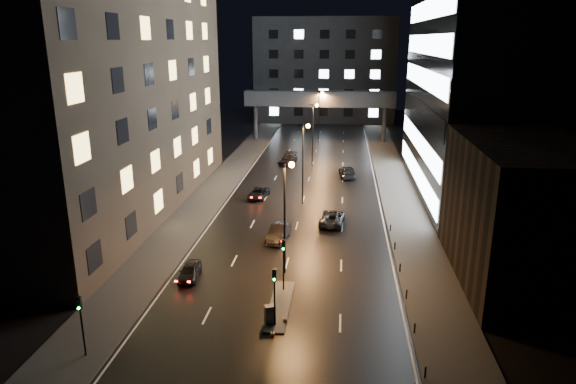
# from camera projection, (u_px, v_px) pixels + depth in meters

# --- Properties ---
(ground) EXTENTS (160.00, 160.00, 0.00)m
(ground) POSITION_uv_depth(u_px,v_px,m) (309.00, 179.00, 76.18)
(ground) COLOR black
(ground) RESTS_ON ground
(sidewalk_left) EXTENTS (5.00, 110.00, 0.15)m
(sidewalk_left) POSITION_uv_depth(u_px,v_px,m) (219.00, 185.00, 72.67)
(sidewalk_left) COLOR #383533
(sidewalk_left) RESTS_ON ground
(sidewalk_right) EXTENTS (5.00, 110.00, 0.15)m
(sidewalk_right) POSITION_uv_depth(u_px,v_px,m) (398.00, 191.00, 70.13)
(sidewalk_right) COLOR #383533
(sidewalk_right) RESTS_ON ground
(building_left) EXTENTS (15.00, 48.00, 40.00)m
(building_left) POSITION_uv_depth(u_px,v_px,m) (101.00, 39.00, 57.50)
(building_left) COLOR #2D2319
(building_left) RESTS_ON ground
(building_right_low) EXTENTS (10.00, 18.00, 12.00)m
(building_right_low) POSITION_uv_depth(u_px,v_px,m) (523.00, 213.00, 42.90)
(building_right_low) COLOR black
(building_right_low) RESTS_ON ground
(building_right_glass) EXTENTS (20.00, 36.00, 45.00)m
(building_right_glass) POSITION_uv_depth(u_px,v_px,m) (510.00, 18.00, 63.38)
(building_right_glass) COLOR black
(building_right_glass) RESTS_ON ground
(building_far) EXTENTS (34.00, 14.00, 25.00)m
(building_far) POSITION_uv_depth(u_px,v_px,m) (325.00, 70.00, 127.85)
(building_far) COLOR #333335
(building_far) RESTS_ON ground
(skybridge) EXTENTS (30.00, 3.00, 10.00)m
(skybridge) POSITION_uv_depth(u_px,v_px,m) (319.00, 100.00, 102.37)
(skybridge) COLOR #333335
(skybridge) RESTS_ON ground
(median_island) EXTENTS (1.60, 8.00, 0.15)m
(median_island) POSITION_uv_depth(u_px,v_px,m) (280.00, 305.00, 39.93)
(median_island) COLOR #383533
(median_island) RESTS_ON ground
(traffic_signal_near) EXTENTS (0.28, 0.34, 4.40)m
(traffic_signal_near) POSITION_uv_depth(u_px,v_px,m) (283.00, 257.00, 41.44)
(traffic_signal_near) COLOR black
(traffic_signal_near) RESTS_ON median_island
(traffic_signal_far) EXTENTS (0.28, 0.34, 4.40)m
(traffic_signal_far) POSITION_uv_depth(u_px,v_px,m) (275.00, 288.00, 36.20)
(traffic_signal_far) COLOR black
(traffic_signal_far) RESTS_ON median_island
(traffic_signal_corner) EXTENTS (0.28, 0.34, 4.40)m
(traffic_signal_corner) POSITION_uv_depth(u_px,v_px,m) (81.00, 317.00, 32.68)
(traffic_signal_corner) COLOR black
(traffic_signal_corner) RESTS_ON ground
(bollard_row) EXTENTS (0.12, 25.12, 0.90)m
(bollard_row) POSITION_uv_depth(u_px,v_px,m) (403.00, 281.00, 43.10)
(bollard_row) COLOR black
(bollard_row) RESTS_ON ground
(streetlight_near) EXTENTS (1.45, 0.50, 10.15)m
(streetlight_near) POSITION_uv_depth(u_px,v_px,m) (286.00, 203.00, 43.82)
(streetlight_near) COLOR black
(streetlight_near) RESTS_ON ground
(streetlight_mid_a) EXTENTS (1.45, 0.50, 10.15)m
(streetlight_mid_a) POSITION_uv_depth(u_px,v_px,m) (304.00, 153.00, 62.87)
(streetlight_mid_a) COLOR black
(streetlight_mid_a) RESTS_ON ground
(streetlight_mid_b) EXTENTS (1.45, 0.50, 10.15)m
(streetlight_mid_b) POSITION_uv_depth(u_px,v_px,m) (314.00, 127.00, 81.92)
(streetlight_mid_b) COLOR black
(streetlight_mid_b) RESTS_ON ground
(streetlight_far) EXTENTS (1.45, 0.50, 10.15)m
(streetlight_far) POSITION_uv_depth(u_px,v_px,m) (320.00, 110.00, 100.98)
(streetlight_far) COLOR black
(streetlight_far) RESTS_ON ground
(car_away_a) EXTENTS (1.83, 4.00, 1.33)m
(car_away_a) POSITION_uv_depth(u_px,v_px,m) (190.00, 271.00, 44.43)
(car_away_a) COLOR black
(car_away_a) RESTS_ON ground
(car_away_b) EXTENTS (2.32, 5.04, 1.60)m
(car_away_b) POSITION_uv_depth(u_px,v_px,m) (279.00, 233.00, 52.86)
(car_away_b) COLOR black
(car_away_b) RESTS_ON ground
(car_away_c) EXTENTS (2.66, 4.80, 1.27)m
(car_away_c) POSITION_uv_depth(u_px,v_px,m) (258.00, 193.00, 66.89)
(car_away_c) COLOR black
(car_away_c) RESTS_ON ground
(car_away_d) EXTENTS (2.97, 5.78, 1.60)m
(car_away_d) POSITION_uv_depth(u_px,v_px,m) (288.00, 159.00, 85.11)
(car_away_d) COLOR black
(car_away_d) RESTS_ON ground
(car_toward_a) EXTENTS (3.00, 5.65, 1.51)m
(car_toward_a) POSITION_uv_depth(u_px,v_px,m) (332.00, 218.00, 57.41)
(car_toward_a) COLOR black
(car_toward_a) RESTS_ON ground
(car_toward_b) EXTENTS (2.74, 5.69, 1.60)m
(car_toward_b) POSITION_uv_depth(u_px,v_px,m) (347.00, 172.00, 77.04)
(car_toward_b) COLOR black
(car_toward_b) RESTS_ON ground
(utility_cabinet) EXTENTS (0.89, 0.77, 1.36)m
(utility_cabinet) POSITION_uv_depth(u_px,v_px,m) (270.00, 314.00, 37.18)
(utility_cabinet) COLOR #4A4A4C
(utility_cabinet) RESTS_ON median_island
(cone_a) EXTENTS (0.52, 0.52, 0.56)m
(cone_a) POSITION_uv_depth(u_px,v_px,m) (285.00, 320.00, 37.50)
(cone_a) COLOR #FF4F0D
(cone_a) RESTS_ON ground
(cone_b) EXTENTS (0.50, 0.50, 0.46)m
(cone_b) POSITION_uv_depth(u_px,v_px,m) (273.00, 334.00, 35.81)
(cone_b) COLOR #FC550D
(cone_b) RESTS_ON ground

